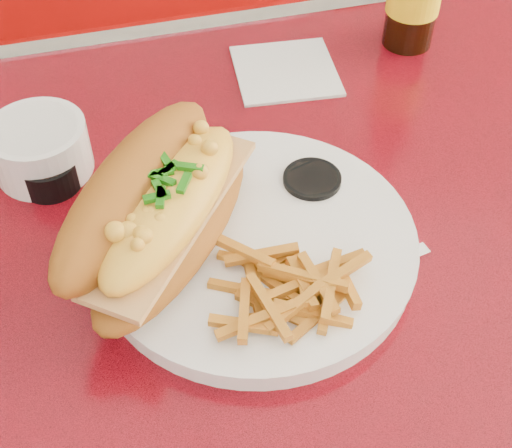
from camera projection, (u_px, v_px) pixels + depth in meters
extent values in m
cube|color=red|center=(239.00, 265.00, 0.70)|extent=(1.20, 0.80, 0.04)
cube|color=silver|center=(165.00, 43.00, 0.96)|extent=(1.22, 0.03, 0.04)
cylinder|color=silver|center=(244.00, 441.00, 0.97)|extent=(0.09, 0.09, 0.72)
cube|color=#9E0D0A|center=(156.00, 154.00, 1.59)|extent=(1.20, 0.50, 0.45)
cylinder|color=white|center=(256.00, 246.00, 0.67)|extent=(0.31, 0.31, 0.02)
cylinder|color=white|center=(256.00, 237.00, 0.66)|extent=(0.31, 0.31, 0.00)
ellipsoid|color=#A15A1A|center=(174.00, 230.00, 0.64)|extent=(0.22, 0.25, 0.05)
cube|color=tan|center=(172.00, 214.00, 0.62)|extent=(0.19, 0.22, 0.01)
ellipsoid|color=yellow|center=(171.00, 203.00, 0.61)|extent=(0.19, 0.21, 0.05)
ellipsoid|color=#A15A1A|center=(136.00, 190.00, 0.62)|extent=(0.23, 0.25, 0.10)
cube|color=silver|center=(329.00, 266.00, 0.64)|extent=(0.04, 0.12, 0.00)
cube|color=silver|center=(289.00, 214.00, 0.68)|extent=(0.02, 0.03, 0.00)
cylinder|color=white|center=(40.00, 149.00, 0.74)|extent=(0.13, 0.13, 0.06)
cylinder|color=black|center=(35.00, 130.00, 0.72)|extent=(0.12, 0.12, 0.01)
cylinder|color=black|center=(49.00, 172.00, 0.73)|extent=(0.08, 0.08, 0.03)
cylinder|color=#CF794B|center=(46.00, 163.00, 0.72)|extent=(0.07, 0.07, 0.01)
cylinder|color=black|center=(311.00, 187.00, 0.72)|extent=(0.06, 0.06, 0.03)
cylinder|color=#CF794B|center=(312.00, 179.00, 0.71)|extent=(0.06, 0.06, 0.01)
cube|color=silver|center=(303.00, 300.00, 0.64)|extent=(0.12, 0.04, 0.00)
cube|color=silver|center=(395.00, 262.00, 0.67)|extent=(0.07, 0.03, 0.01)
cube|color=silver|center=(286.00, 71.00, 0.88)|extent=(0.13, 0.13, 0.00)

